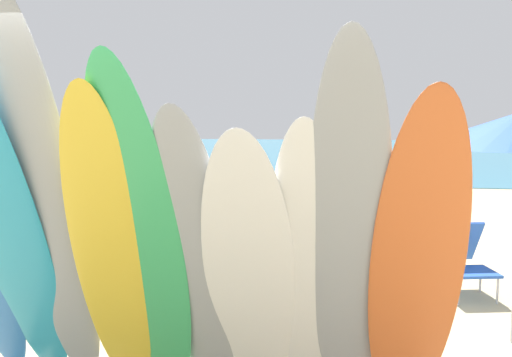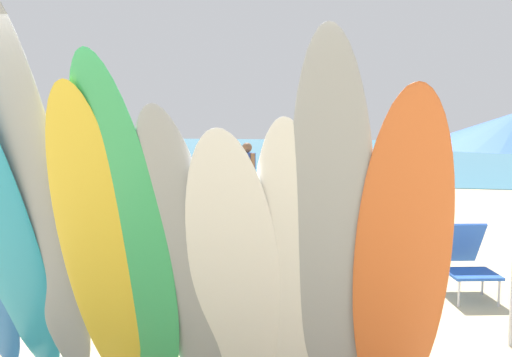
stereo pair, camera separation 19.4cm
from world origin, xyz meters
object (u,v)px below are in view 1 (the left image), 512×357
at_px(surfboard_rack, 202,311).
at_px(surfboard_orange_9, 417,270).
at_px(surfboard_white_7, 307,275).
at_px(surfboard_green_4, 142,241).
at_px(beachgoer_near_rack, 308,166).
at_px(surfboard_grey_5, 197,264).
at_px(beach_chair_red, 463,256).
at_px(surfboard_grey_8, 349,245).
at_px(surfboard_teal_1, 4,224).
at_px(surfboard_white_6, 250,278).
at_px(surfboard_yellow_3, 110,252).
at_px(surfboard_grey_2, 48,209).
at_px(beachgoer_midbeach, 240,174).

distance_m(surfboard_rack, surfboard_orange_9, 1.69).
bearing_deg(surfboard_white_7, surfboard_green_4, -177.55).
xyz_separation_m(surfboard_rack, surfboard_orange_9, (1.46, -0.62, 0.56)).
bearing_deg(surfboard_rack, surfboard_green_4, -107.83).
bearing_deg(surfboard_orange_9, beachgoer_near_rack, 93.36).
xyz_separation_m(surfboard_grey_5, beach_chair_red, (2.18, 2.97, -0.59)).
distance_m(surfboard_grey_8, surfboard_orange_9, 0.41).
height_order(surfboard_teal_1, surfboard_white_7, surfboard_teal_1).
bearing_deg(surfboard_white_7, surfboard_grey_8, -23.01).
bearing_deg(surfboard_teal_1, surfboard_white_7, 7.66).
bearing_deg(surfboard_white_7, surfboard_teal_1, -178.63).
distance_m(surfboard_teal_1, beachgoer_near_rack, 8.49).
bearing_deg(surfboard_white_6, surfboard_teal_1, -177.96).
height_order(surfboard_yellow_3, surfboard_grey_8, surfboard_grey_8).
height_order(surfboard_rack, surfboard_grey_2, surfboard_grey_2).
xyz_separation_m(surfboard_rack, surfboard_yellow_3, (-0.42, -0.62, 0.58)).
distance_m(surfboard_grey_2, surfboard_grey_8, 1.91).
bearing_deg(surfboard_green_4, beachgoer_midbeach, 103.52).
bearing_deg(beach_chair_red, surfboard_yellow_3, -146.06).
bearing_deg(surfboard_rack, surfboard_grey_5, -76.66).
bearing_deg(beachgoer_near_rack, surfboard_white_7, -146.79).
distance_m(surfboard_teal_1, surfboard_white_6, 1.65).
xyz_separation_m(surfboard_grey_8, beachgoer_near_rack, (-0.95, 8.39, -0.24)).
bearing_deg(surfboard_rack, beach_chair_red, 46.14).
bearing_deg(surfboard_orange_9, surfboard_grey_2, 175.02).
distance_m(surfboard_grey_2, beachgoer_near_rack, 8.45).
height_order(surfboard_teal_1, surfboard_white_6, surfboard_teal_1).
height_order(surfboard_grey_2, beachgoer_midbeach, surfboard_grey_2).
bearing_deg(surfboard_teal_1, surfboard_rack, 34.46).
bearing_deg(surfboard_green_4, beachgoer_near_rack, 93.72).
bearing_deg(beachgoer_midbeach, surfboard_grey_5, -31.77).
bearing_deg(beachgoer_midbeach, surfboard_orange_9, -22.32).
height_order(surfboard_teal_1, beachgoer_near_rack, surfboard_teal_1).
height_order(surfboard_grey_2, surfboard_grey_5, surfboard_grey_2).
relative_size(surfboard_rack, surfboard_green_4, 1.34).
bearing_deg(beach_chair_red, surfboard_grey_8, -125.79).
bearing_deg(surfboard_teal_1, beach_chair_red, 46.43).
bearing_deg(surfboard_grey_2, beachgoer_near_rack, 83.94).
distance_m(surfboard_white_6, surfboard_white_7, 0.35).
relative_size(surfboard_grey_2, surfboard_white_7, 1.36).
distance_m(surfboard_white_7, surfboard_orange_9, 0.64).
relative_size(surfboard_grey_2, surfboard_yellow_3, 1.23).
distance_m(surfboard_green_4, surfboard_white_7, 1.05).
bearing_deg(beach_chair_red, surfboard_white_6, -135.55).
bearing_deg(surfboard_grey_8, beach_chair_red, 68.67).
height_order(surfboard_teal_1, surfboard_grey_8, surfboard_teal_1).
height_order(surfboard_rack, beachgoer_midbeach, beachgoer_midbeach).
bearing_deg(beachgoer_midbeach, surfboard_white_7, -26.63).
height_order(surfboard_rack, surfboard_green_4, surfboard_green_4).
relative_size(surfboard_teal_1, surfboard_orange_9, 1.19).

